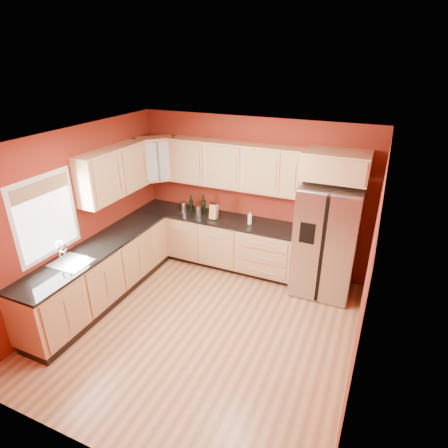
% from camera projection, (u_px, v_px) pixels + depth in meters
% --- Properties ---
extents(floor, '(4.00, 4.00, 0.00)m').
position_uv_depth(floor, '(201.00, 327.00, 5.25)').
color(floor, '#906038').
rests_on(floor, ground).
extents(ceiling, '(4.00, 4.00, 0.00)m').
position_uv_depth(ceiling, '(195.00, 143.00, 4.16)').
color(ceiling, white).
rests_on(ceiling, wall_back).
extents(wall_back, '(4.00, 0.04, 2.60)m').
position_uv_depth(wall_back, '(252.00, 195.00, 6.36)').
color(wall_back, maroon).
rests_on(wall_back, floor).
extents(wall_front, '(4.00, 0.04, 2.60)m').
position_uv_depth(wall_front, '(86.00, 352.00, 3.04)').
color(wall_front, maroon).
rests_on(wall_front, floor).
extents(wall_left, '(0.04, 4.00, 2.60)m').
position_uv_depth(wall_left, '(76.00, 220.00, 5.43)').
color(wall_left, maroon).
rests_on(wall_left, floor).
extents(wall_right, '(0.04, 4.00, 2.60)m').
position_uv_depth(wall_right, '(366.00, 282.00, 3.97)').
color(wall_right, maroon).
rests_on(wall_right, floor).
extents(base_cabinets_back, '(2.90, 0.60, 0.88)m').
position_uv_depth(base_cabinets_back, '(216.00, 241.00, 6.68)').
color(base_cabinets_back, tan).
rests_on(base_cabinets_back, floor).
extents(base_cabinets_left, '(0.60, 2.80, 0.88)m').
position_uv_depth(base_cabinets_left, '(101.00, 274.00, 5.68)').
color(base_cabinets_left, tan).
rests_on(base_cabinets_left, floor).
extents(countertop_back, '(2.90, 0.62, 0.04)m').
position_uv_depth(countertop_back, '(216.00, 218.00, 6.48)').
color(countertop_back, black).
rests_on(countertop_back, base_cabinets_back).
extents(countertop_left, '(0.62, 2.80, 0.04)m').
position_uv_depth(countertop_left, '(97.00, 248.00, 5.49)').
color(countertop_left, black).
rests_on(countertop_left, base_cabinets_left).
extents(upper_cabinets_back, '(2.30, 0.33, 0.75)m').
position_uv_depth(upper_cabinets_back, '(235.00, 166.00, 6.10)').
color(upper_cabinets_back, tan).
rests_on(upper_cabinets_back, wall_back).
extents(upper_cabinets_left, '(0.33, 1.35, 0.75)m').
position_uv_depth(upper_cabinets_left, '(113.00, 173.00, 5.75)').
color(upper_cabinets_left, tan).
rests_on(upper_cabinets_left, wall_left).
extents(corner_upper_cabinet, '(0.67, 0.67, 0.75)m').
position_uv_depth(corner_upper_cabinet, '(156.00, 159.00, 6.48)').
color(corner_upper_cabinet, tan).
rests_on(corner_upper_cabinet, wall_back).
extents(over_fridge_cabinet, '(0.92, 0.60, 0.40)m').
position_uv_depth(over_fridge_cabinet, '(336.00, 165.00, 5.31)').
color(over_fridge_cabinet, tan).
rests_on(over_fridge_cabinet, wall_back).
extents(refrigerator, '(0.90, 0.75, 1.78)m').
position_uv_depth(refrigerator, '(326.00, 240.00, 5.73)').
color(refrigerator, silver).
rests_on(refrigerator, floor).
extents(window, '(0.03, 0.90, 1.00)m').
position_uv_depth(window, '(46.00, 217.00, 4.90)').
color(window, white).
rests_on(window, wall_left).
extents(sink_faucet, '(0.50, 0.42, 0.30)m').
position_uv_depth(sink_faucet, '(69.00, 253.00, 5.00)').
color(sink_faucet, silver).
rests_on(sink_faucet, countertop_left).
extents(canister_left, '(0.13, 0.13, 0.17)m').
position_uv_depth(canister_left, '(199.00, 211.00, 6.50)').
color(canister_left, silver).
rests_on(canister_left, countertop_back).
extents(canister_right, '(0.12, 0.12, 0.18)m').
position_uv_depth(canister_right, '(184.00, 207.00, 6.64)').
color(canister_right, silver).
rests_on(canister_right, countertop_back).
extents(wine_bottle_a, '(0.08, 0.08, 0.34)m').
position_uv_depth(wine_bottle_a, '(204.00, 205.00, 6.52)').
color(wine_bottle_a, black).
rests_on(wine_bottle_a, countertop_back).
extents(wine_bottle_b, '(0.09, 0.09, 0.30)m').
position_uv_depth(wine_bottle_b, '(191.00, 203.00, 6.63)').
color(wine_bottle_b, black).
rests_on(wine_bottle_b, countertop_back).
extents(knife_block, '(0.12, 0.11, 0.25)m').
position_uv_depth(knife_block, '(214.00, 212.00, 6.36)').
color(knife_block, tan).
rests_on(knife_block, countertop_back).
extents(soap_dispenser, '(0.07, 0.07, 0.20)m').
position_uv_depth(soap_dispenser, '(250.00, 218.00, 6.16)').
color(soap_dispenser, white).
rests_on(soap_dispenser, countertop_back).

